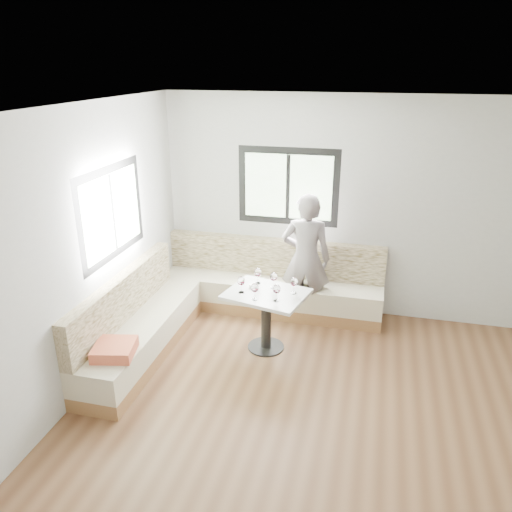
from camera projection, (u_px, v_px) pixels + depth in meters
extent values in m
cube|color=brown|center=(331.00, 436.00, 4.49)|extent=(5.00, 5.00, 0.01)
cube|color=white|center=(353.00, 114.00, 3.46)|extent=(5.00, 5.00, 0.01)
cube|color=#B7B7B2|center=(359.00, 210.00, 6.23)|extent=(5.00, 0.01, 2.80)
cube|color=#B7B7B2|center=(64.00, 266.00, 4.54)|extent=(0.01, 5.00, 2.80)
cube|color=black|center=(288.00, 187.00, 6.33)|extent=(1.30, 0.02, 1.00)
cube|color=black|center=(112.00, 213.00, 5.26)|extent=(0.02, 1.30, 1.00)
cube|color=olive|center=(271.00, 305.00, 6.70)|extent=(2.90, 0.55, 0.16)
cube|color=beige|center=(271.00, 290.00, 6.62)|extent=(2.90, 0.55, 0.29)
cube|color=beige|center=(275.00, 257.00, 6.66)|extent=(2.90, 0.14, 0.50)
cube|color=olive|center=(144.00, 348.00, 5.71)|extent=(0.55, 2.25, 0.16)
cube|color=beige|center=(143.00, 331.00, 5.62)|extent=(0.55, 2.25, 0.29)
cube|color=beige|center=(123.00, 297.00, 5.53)|extent=(0.14, 2.25, 0.50)
cube|color=#B95C33|center=(115.00, 350.00, 4.88)|extent=(0.46, 0.46, 0.12)
cylinder|color=black|center=(266.00, 347.00, 5.86)|extent=(0.43, 0.43, 0.02)
cylinder|color=black|center=(266.00, 322.00, 5.74)|extent=(0.12, 0.12, 0.68)
cube|color=silver|center=(266.00, 294.00, 5.61)|extent=(1.00, 0.86, 0.04)
imported|color=slate|center=(306.00, 259.00, 6.21)|extent=(0.64, 0.44, 1.68)
cylinder|color=white|center=(253.00, 286.00, 5.73)|extent=(0.10, 0.10, 0.04)
sphere|color=black|center=(255.00, 285.00, 5.73)|extent=(0.02, 0.02, 0.02)
sphere|color=black|center=(252.00, 284.00, 5.74)|extent=(0.02, 0.02, 0.02)
sphere|color=black|center=(253.00, 285.00, 5.71)|extent=(0.02, 0.02, 0.02)
cylinder|color=white|center=(241.00, 292.00, 5.60)|extent=(0.06, 0.06, 0.01)
cylinder|color=white|center=(241.00, 289.00, 5.59)|extent=(0.01, 0.01, 0.08)
ellipsoid|color=white|center=(241.00, 281.00, 5.55)|extent=(0.09, 0.09, 0.10)
cylinder|color=#410614|center=(241.00, 283.00, 5.56)|extent=(0.06, 0.06, 0.02)
cylinder|color=white|center=(255.00, 299.00, 5.44)|extent=(0.06, 0.06, 0.01)
cylinder|color=white|center=(255.00, 296.00, 5.42)|extent=(0.01, 0.01, 0.08)
ellipsoid|color=white|center=(255.00, 288.00, 5.39)|extent=(0.09, 0.09, 0.10)
cylinder|color=#410614|center=(255.00, 290.00, 5.40)|extent=(0.06, 0.06, 0.02)
cylinder|color=white|center=(276.00, 301.00, 5.41)|extent=(0.06, 0.06, 0.01)
cylinder|color=white|center=(277.00, 297.00, 5.39)|extent=(0.01, 0.01, 0.08)
ellipsoid|color=white|center=(277.00, 289.00, 5.36)|extent=(0.09, 0.09, 0.10)
cylinder|color=#410614|center=(277.00, 291.00, 5.37)|extent=(0.06, 0.06, 0.02)
cylinder|color=white|center=(274.00, 288.00, 5.71)|extent=(0.06, 0.06, 0.01)
cylinder|color=white|center=(274.00, 284.00, 5.70)|extent=(0.01, 0.01, 0.08)
ellipsoid|color=white|center=(274.00, 277.00, 5.66)|extent=(0.09, 0.09, 0.10)
cylinder|color=#410614|center=(274.00, 279.00, 5.67)|extent=(0.06, 0.06, 0.02)
cylinder|color=white|center=(294.00, 293.00, 5.58)|extent=(0.06, 0.06, 0.01)
cylinder|color=white|center=(294.00, 289.00, 5.57)|extent=(0.01, 0.01, 0.08)
ellipsoid|color=white|center=(294.00, 282.00, 5.53)|extent=(0.09, 0.09, 0.10)
cylinder|color=#410614|center=(294.00, 284.00, 5.54)|extent=(0.06, 0.06, 0.02)
cylinder|color=white|center=(258.00, 283.00, 5.83)|extent=(0.06, 0.06, 0.01)
cylinder|color=white|center=(258.00, 280.00, 5.82)|extent=(0.01, 0.01, 0.08)
ellipsoid|color=white|center=(258.00, 272.00, 5.78)|extent=(0.09, 0.09, 0.10)
cylinder|color=#410614|center=(258.00, 274.00, 5.79)|extent=(0.06, 0.06, 0.02)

